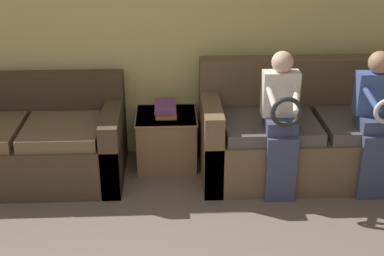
# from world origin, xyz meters

# --- Properties ---
(wall_back) EXTENTS (7.90, 0.06, 2.55)m
(wall_back) POSITION_xyz_m (0.00, 3.01, 1.27)
(wall_back) COLOR #DBCC7F
(wall_back) RESTS_ON ground_plane
(couch_main) EXTENTS (2.04, 0.88, 1.00)m
(couch_main) POSITION_xyz_m (1.66, 2.49, 0.35)
(couch_main) COLOR brown
(couch_main) RESTS_ON ground_plane
(couch_side) EXTENTS (1.69, 0.91, 0.87)m
(couch_side) POSITION_xyz_m (-0.91, 2.53, 0.32)
(couch_side) COLOR #473828
(couch_side) RESTS_ON ground_plane
(child_left_seated) EXTENTS (0.30, 0.38, 1.22)m
(child_left_seated) POSITION_xyz_m (1.26, 2.12, 0.68)
(child_left_seated) COLOR #384260
(child_left_seated) RESTS_ON ground_plane
(child_right_seated) EXTENTS (0.33, 0.38, 1.21)m
(child_right_seated) POSITION_xyz_m (2.05, 2.12, 0.67)
(child_right_seated) COLOR #384260
(child_right_seated) RESTS_ON ground_plane
(side_shelf) EXTENTS (0.56, 0.54, 0.50)m
(side_shelf) POSITION_xyz_m (0.33, 2.69, 0.26)
(side_shelf) COLOR olive
(side_shelf) RESTS_ON ground_plane
(book_stack) EXTENTS (0.20, 0.31, 0.10)m
(book_stack) POSITION_xyz_m (0.33, 2.71, 0.55)
(book_stack) COLOR orange
(book_stack) RESTS_ON side_shelf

